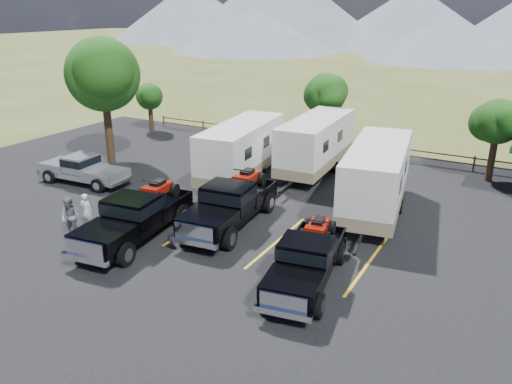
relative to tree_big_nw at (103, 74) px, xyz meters
The scene contains 18 objects.
ground 16.44m from the tree_big_nw, 35.73° to the right, with size 320.00×320.00×0.00m, color #4A5524.
asphalt_lot 14.99m from the tree_big_nw, 25.65° to the right, with size 44.00×34.00×0.04m, color black.
stall_lines 14.61m from the tree_big_nw, 21.83° to the right, with size 12.12×5.50×0.01m.
tree_big_nw is the anchor object (origin of this frame).
tree_ne_a 23.05m from the tree_big_nw, 20.37° to the left, with size 3.11×2.92×4.76m.
tree_north 14.61m from the tree_big_nw, 43.53° to the left, with size 3.46×3.24×5.25m.
tree_nw_small 9.15m from the tree_big_nw, 113.52° to the left, with size 2.59×2.43×3.85m.
rail_fence 18.06m from the tree_big_nw, 33.08° to the left, with size 36.12×0.12×1.00m.
mountain_range 97.10m from the tree_big_nw, 87.10° to the left, with size 209.00×71.00×20.00m.
rig_left 12.74m from the tree_big_nw, 40.07° to the right, with size 2.95×6.80×2.20m.
rig_center 13.46m from the tree_big_nw, 20.58° to the right, with size 2.92×6.91×2.24m.
rig_right 19.10m from the tree_big_nw, 23.67° to the right, with size 2.83×6.13×1.97m.
trailer_left 9.89m from the tree_big_nw, ahead, with size 3.31×9.41×3.25m.
trailer_center 13.59m from the tree_big_nw, 20.99° to the left, with size 2.89×9.46×3.28m.
trailer_right 17.60m from the tree_big_nw, ahead, with size 3.72×9.71×3.36m.
pickup_silver 6.25m from the tree_big_nw, 66.14° to the right, with size 5.61×2.25×1.65m.
person_a 11.32m from the tree_big_nw, 51.10° to the right, with size 0.61×0.40×1.67m, color silver.
person_b 12.01m from the tree_big_nw, 53.99° to the right, with size 0.87×0.68×1.80m, color slate.
Camera 1 is at (10.65, -13.21, 9.52)m, focal length 35.00 mm.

